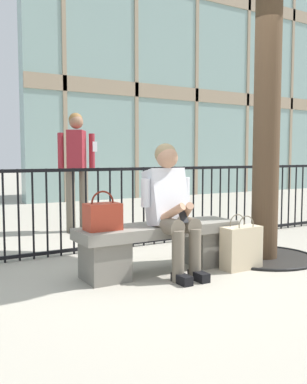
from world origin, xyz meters
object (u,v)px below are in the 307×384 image
(stone_bench, at_px, (159,243))
(handbag_on_bench, at_px, (103,216))
(seated_person_with_phone, at_px, (171,204))
(shopping_bag, at_px, (241,247))
(bystander_at_railing, at_px, (77,163))

(stone_bench, height_order, handbag_on_bench, handbag_on_bench)
(seated_person_with_phone, bearing_deg, stone_bench, 112.39)
(seated_person_with_phone, distance_m, shopping_bag, 0.83)
(stone_bench, height_order, seated_person_with_phone, seated_person_with_phone)
(seated_person_with_phone, height_order, handbag_on_bench, seated_person_with_phone)
(stone_bench, bearing_deg, seated_person_with_phone, -67.61)
(stone_bench, bearing_deg, bystander_at_railing, 87.59)
(handbag_on_bench, relative_size, bystander_at_railing, 0.20)
(shopping_bag, distance_m, bystander_at_railing, 2.95)
(stone_bench, relative_size, shopping_bag, 3.02)
(stone_bench, distance_m, shopping_bag, 0.81)
(seated_person_with_phone, relative_size, handbag_on_bench, 3.51)
(stone_bench, xyz_separation_m, shopping_bag, (0.73, -0.34, -0.06))
(stone_bench, xyz_separation_m, handbag_on_bench, (-0.58, -0.01, 0.30))
(stone_bench, xyz_separation_m, bystander_at_railing, (0.10, 2.43, 0.73))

